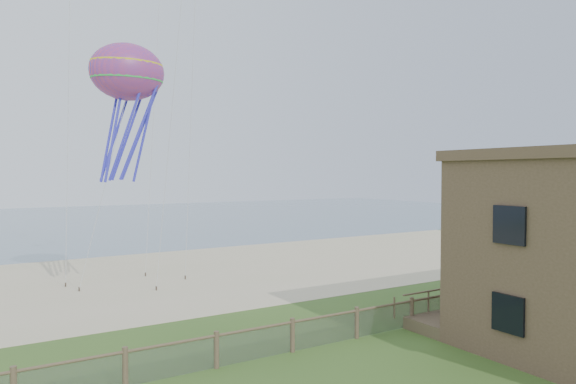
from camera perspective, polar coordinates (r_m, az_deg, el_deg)
sand_beach at (r=33.83m, az=-14.19°, el=-9.14°), size 72.00×20.00×0.02m
ocean at (r=76.63m, az=-24.02°, el=-3.04°), size 160.00×68.00×0.02m
chainlink_fence at (r=19.46m, az=0.49°, el=-15.82°), size 36.20×0.20×1.25m
motel_deck at (r=27.86m, az=25.52°, el=-11.18°), size 15.00×2.00×0.50m
picnic_table at (r=22.12m, az=21.58°, el=-14.14°), size 2.35×2.11×0.82m
octopus_kite at (r=28.16m, az=-17.39°, el=8.70°), size 4.20×3.40×7.60m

